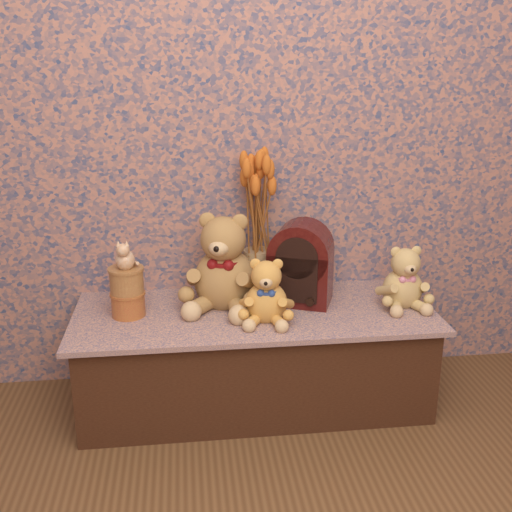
{
  "coord_description": "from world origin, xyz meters",
  "views": [
    {
      "loc": [
        -0.26,
        -0.94,
        1.34
      ],
      "look_at": [
        0.0,
        1.18,
        0.64
      ],
      "focal_mm": 42.52,
      "sensor_mm": 36.0,
      "label": 1
    }
  ],
  "objects": [
    {
      "name": "biscuit_tin_upper",
      "position": [
        -0.48,
        1.24,
        0.54
      ],
      "size": [
        0.13,
        0.13,
        0.1
      ],
      "primitive_type": "cylinder",
      "rotation": [
        0.0,
        0.0,
        0.02
      ],
      "color": "tan",
      "rests_on": "biscuit_tin_lower"
    },
    {
      "name": "teddy_large",
      "position": [
        -0.11,
        1.3,
        0.61
      ],
      "size": [
        0.42,
        0.46,
        0.41
      ],
      "primitive_type": null,
      "rotation": [
        0.0,
        0.0,
        -0.31
      ],
      "color": "#AA7442",
      "rests_on": "display_shelf"
    },
    {
      "name": "teddy_small",
      "position": [
        0.59,
        1.21,
        0.54
      ],
      "size": [
        0.21,
        0.25,
        0.27
      ],
      "primitive_type": null,
      "rotation": [
        0.0,
        0.0,
        0.01
      ],
      "color": "tan",
      "rests_on": "display_shelf"
    },
    {
      "name": "cat_figurine",
      "position": [
        -0.48,
        1.24,
        0.65
      ],
      "size": [
        0.09,
        0.1,
        0.12
      ],
      "primitive_type": null,
      "rotation": [
        0.0,
        0.0,
        -0.1
      ],
      "color": "silver",
      "rests_on": "biscuit_tin_upper"
    },
    {
      "name": "ceramic_vase",
      "position": [
        0.03,
        1.39,
        0.5
      ],
      "size": [
        0.15,
        0.15,
        0.2
      ],
      "primitive_type": "cylinder",
      "rotation": [
        0.0,
        0.0,
        -0.37
      ],
      "color": "tan",
      "rests_on": "display_shelf"
    },
    {
      "name": "dried_stalks",
      "position": [
        0.03,
        1.39,
        0.8
      ],
      "size": [
        0.26,
        0.26,
        0.41
      ],
      "primitive_type": null,
      "rotation": [
        0.0,
        0.0,
        0.29
      ],
      "color": "#CD6420",
      "rests_on": "ceramic_vase"
    },
    {
      "name": "teddy_medium",
      "position": [
        0.03,
        1.14,
        0.53
      ],
      "size": [
        0.24,
        0.28,
        0.26
      ],
      "primitive_type": null,
      "rotation": [
        0.0,
        0.0,
        -0.17
      ],
      "color": "#C78938",
      "rests_on": "display_shelf"
    },
    {
      "name": "display_shelf",
      "position": [
        0.0,
        1.23,
        0.2
      ],
      "size": [
        1.4,
        0.57,
        0.4
      ],
      "primitive_type": "cube",
      "color": "navy",
      "rests_on": "ground"
    },
    {
      "name": "cathedral_radio",
      "position": [
        0.19,
        1.29,
        0.57
      ],
      "size": [
        0.29,
        0.25,
        0.33
      ],
      "primitive_type": null,
      "rotation": [
        0.0,
        0.0,
        -0.38
      ],
      "color": "#3A0A0A",
      "rests_on": "display_shelf"
    },
    {
      "name": "biscuit_tin_lower",
      "position": [
        -0.48,
        1.24,
        0.45
      ],
      "size": [
        0.15,
        0.15,
        0.09
      ],
      "primitive_type": "cylinder",
      "rotation": [
        0.0,
        0.0,
        0.25
      ],
      "color": "gold",
      "rests_on": "display_shelf"
    }
  ]
}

